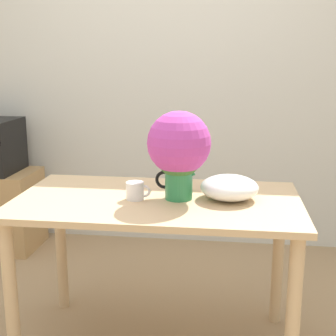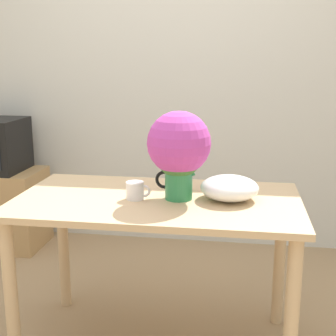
% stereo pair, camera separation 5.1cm
% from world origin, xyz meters
% --- Properties ---
extents(wall_back, '(8.00, 0.05, 2.60)m').
position_xyz_m(wall_back, '(0.00, 1.69, 1.30)').
color(wall_back, silver).
rests_on(wall_back, ground_plane).
extents(table, '(1.33, 0.74, 0.78)m').
position_xyz_m(table, '(0.15, 0.24, 0.66)').
color(table, tan).
rests_on(table, ground_plane).
extents(flower_vase, '(0.29, 0.29, 0.41)m').
position_xyz_m(flower_vase, '(0.25, 0.24, 1.01)').
color(flower_vase, '#2D844C').
rests_on(flower_vase, table).
extents(coffee_mug, '(0.11, 0.08, 0.08)m').
position_xyz_m(coffee_mug, '(0.05, 0.21, 0.82)').
color(coffee_mug, white).
rests_on(coffee_mug, table).
extents(white_bowl, '(0.27, 0.27, 0.11)m').
position_xyz_m(white_bowl, '(0.48, 0.27, 0.83)').
color(white_bowl, white).
rests_on(white_bowl, table).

